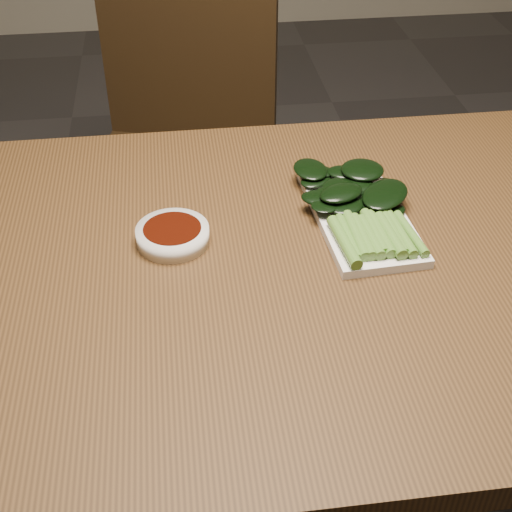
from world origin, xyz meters
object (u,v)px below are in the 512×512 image
Objects in this scene: serving_plate at (360,216)px; chair_far at (180,145)px; table at (280,296)px; gai_lan at (359,201)px; sauce_bowl at (173,235)px.

chair_far is at bearing 109.09° from serving_plate.
table is 0.85m from chair_far.
chair_far is (-0.12, 0.82, -0.19)m from table.
chair_far is at bearing 109.38° from gai_lan.
table is at bearing -64.24° from chair_far.
table is 1.57× the size of chair_far.
chair_far reaches higher than sauce_bowl.
chair_far reaches higher than gai_lan.
table is 0.19m from gai_lan.
gai_lan is at bearing -53.44° from chair_far.
serving_plate is at bearing 3.97° from sauce_bowl.
gai_lan is (0.26, -0.73, 0.29)m from chair_far.
table is 4.91× the size of gai_lan.
sauce_bowl is at bearing -176.03° from serving_plate.
sauce_bowl is 0.37× the size of gai_lan.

